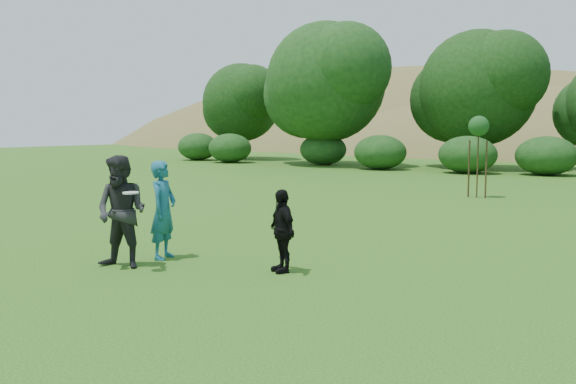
% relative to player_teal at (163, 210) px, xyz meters
% --- Properties ---
extents(ground, '(120.00, 120.00, 0.00)m').
position_rel_player_teal_xyz_m(ground, '(1.06, -0.34, -0.93)').
color(ground, '#19470C').
rests_on(ground, ground).
extents(player_teal, '(0.62, 0.78, 1.86)m').
position_rel_player_teal_xyz_m(player_teal, '(0.00, 0.00, 0.00)').
color(player_teal, '#195B74').
rests_on(player_teal, ground).
extents(player_grey, '(1.12, 0.97, 2.00)m').
position_rel_player_teal_xyz_m(player_grey, '(-0.06, -0.97, 0.07)').
color(player_grey, '#242527').
rests_on(player_grey, ground).
extents(player_black, '(0.90, 0.74, 1.44)m').
position_rel_player_teal_xyz_m(player_black, '(2.49, 0.31, -0.21)').
color(player_black, black).
rests_on(player_black, ground).
extents(frisbee, '(0.27, 0.27, 0.03)m').
position_rel_player_teal_xyz_m(frisbee, '(0.37, -1.14, 0.45)').
color(frisbee, white).
rests_on(frisbee, ground).
extents(sapling, '(0.70, 0.70, 2.85)m').
position_rel_player_teal_xyz_m(sapling, '(1.80, 13.53, 1.49)').
color(sapling, '#3D2D18').
rests_on(sapling, ground).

